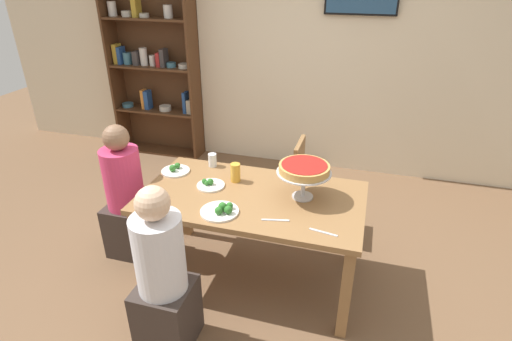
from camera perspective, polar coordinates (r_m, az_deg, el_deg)
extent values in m
plane|color=brown|center=(3.33, -0.50, -14.53)|extent=(12.00, 12.00, 0.00)
cube|color=beige|center=(4.71, 7.52, 16.89)|extent=(8.00, 0.12, 2.80)
cube|color=olive|center=(2.91, -0.55, -3.85)|extent=(1.59, 0.88, 0.04)
cube|color=olive|center=(3.10, -15.99, -11.10)|extent=(0.07, 0.07, 0.70)
cube|color=olive|center=(2.74, 12.52, -16.65)|extent=(0.07, 0.07, 0.70)
cube|color=olive|center=(3.64, -9.90, -4.17)|extent=(0.07, 0.07, 0.70)
cube|color=olive|center=(3.34, 13.69, -7.79)|extent=(0.07, 0.07, 0.70)
cube|color=#4C2D19|center=(5.47, -19.30, 13.85)|extent=(0.03, 0.30, 2.20)
cube|color=#4C2D19|center=(4.95, -8.73, 13.73)|extent=(0.03, 0.30, 2.20)
cube|color=#4C2D19|center=(5.31, -13.52, 14.22)|extent=(1.10, 0.02, 2.20)
cube|color=#4C2D19|center=(5.53, -13.01, 2.84)|extent=(1.04, 0.28, 0.02)
cube|color=#4C2D19|center=(5.33, -13.63, 8.23)|extent=(1.04, 0.28, 0.02)
cube|color=#4C2D19|center=(5.19, -14.30, 13.98)|extent=(1.04, 0.28, 0.02)
cube|color=#4C2D19|center=(5.10, -15.03, 19.99)|extent=(1.04, 0.28, 0.02)
cylinder|color=#3D7084|center=(5.54, -17.60, 8.82)|extent=(0.14, 0.14, 0.05)
cube|color=orange|center=(5.38, -15.50, 9.68)|extent=(0.04, 0.10, 0.24)
cube|color=navy|center=(5.36, -14.99, 9.61)|extent=(0.06, 0.12, 0.23)
cylinder|color=beige|center=(5.27, -12.67, 8.60)|extent=(0.15, 0.15, 0.06)
cube|color=navy|center=(5.11, -9.85, 9.45)|extent=(0.04, 0.13, 0.26)
cube|color=#B2A88E|center=(5.10, -9.24, 8.92)|extent=(0.05, 0.13, 0.17)
cube|color=#B7932D|center=(5.41, -18.97, 15.30)|extent=(0.05, 0.13, 0.23)
cube|color=navy|center=(5.39, -18.46, 15.15)|extent=(0.05, 0.13, 0.20)
cylinder|color=#3D7084|center=(5.35, -17.66, 14.84)|extent=(0.11, 0.11, 0.14)
cube|color=#3D3838|center=(5.27, -16.39, 14.98)|extent=(0.07, 0.13, 0.16)
cylinder|color=silver|center=(5.22, -15.57, 15.22)|extent=(0.09, 0.09, 0.21)
cylinder|color=silver|center=(5.17, -14.40, 14.77)|extent=(0.07, 0.07, 0.12)
cube|color=maroon|center=(5.12, -13.41, 14.99)|extent=(0.05, 0.13, 0.16)
cube|color=#3D3838|center=(5.09, -12.84, 15.23)|extent=(0.05, 0.13, 0.21)
cylinder|color=#3D7084|center=(5.06, -11.86, 14.38)|extent=(0.11, 0.11, 0.06)
cylinder|color=beige|center=(4.99, -10.08, 14.32)|extent=(0.14, 0.14, 0.05)
cylinder|color=silver|center=(5.33, -19.62, 20.70)|extent=(0.10, 0.10, 0.16)
cylinder|color=beige|center=(5.23, -17.75, 20.32)|extent=(0.12, 0.12, 0.07)
cube|color=#B7932D|center=(5.15, -16.52, 21.11)|extent=(0.06, 0.13, 0.19)
cylinder|color=beige|center=(5.12, -15.50, 20.36)|extent=(0.11, 0.11, 0.05)
cylinder|color=silver|center=(4.96, -12.30, 21.07)|extent=(0.10, 0.10, 0.14)
cube|color=#382D28|center=(2.80, -12.38, -19.09)|extent=(0.34, 0.34, 0.45)
cylinder|color=silver|center=(2.48, -13.47, -11.42)|extent=(0.30, 0.30, 0.50)
sphere|color=beige|center=(2.28, -14.40, -4.50)|extent=(0.20, 0.20, 0.20)
cube|color=#382D28|center=(3.61, -17.18, -7.75)|extent=(0.34, 0.34, 0.45)
cylinder|color=#D63866|center=(3.37, -18.27, -1.08)|extent=(0.30, 0.30, 0.50)
sphere|color=#846047|center=(3.23, -19.15, 4.40)|extent=(0.20, 0.20, 0.20)
cube|color=olive|center=(3.63, 8.68, -2.73)|extent=(0.40, 0.40, 0.04)
cube|color=olive|center=(3.54, 6.06, 0.89)|extent=(0.04, 0.36, 0.42)
cylinder|color=olive|center=(3.88, 11.39, -4.72)|extent=(0.04, 0.04, 0.41)
cylinder|color=olive|center=(3.59, 10.79, -7.56)|extent=(0.04, 0.04, 0.41)
cylinder|color=olive|center=(3.91, 6.30, -4.02)|extent=(0.04, 0.04, 0.41)
cylinder|color=olive|center=(3.62, 5.26, -6.78)|extent=(0.04, 0.04, 0.41)
cylinder|color=silver|center=(2.89, 6.57, -3.64)|extent=(0.15, 0.15, 0.01)
cylinder|color=silver|center=(2.84, 6.67, -1.96)|extent=(0.03, 0.03, 0.18)
cylinder|color=silver|center=(2.80, 6.78, -0.26)|extent=(0.38, 0.38, 0.01)
cylinder|color=tan|center=(2.79, 6.81, 0.29)|extent=(0.35, 0.35, 0.05)
cylinder|color=maroon|center=(2.77, 6.84, 0.82)|extent=(0.31, 0.31, 0.00)
cylinder|color=white|center=(3.28, -11.26, -0.07)|extent=(0.22, 0.22, 0.01)
sphere|color=#2D7028|center=(3.25, -11.68, 0.32)|extent=(0.05, 0.05, 0.05)
sphere|color=#2D7028|center=(3.29, -11.02, 0.69)|extent=(0.05, 0.05, 0.05)
cylinder|color=white|center=(3.03, -6.40, -2.11)|extent=(0.21, 0.21, 0.01)
sphere|color=#2D7028|center=(3.01, -6.45, -1.58)|extent=(0.05, 0.05, 0.05)
sphere|color=#2D7028|center=(3.03, -7.30, -1.51)|extent=(0.04, 0.04, 0.04)
sphere|color=#2D7028|center=(3.01, -6.98, -1.77)|extent=(0.04, 0.04, 0.04)
cylinder|color=white|center=(2.71, -5.16, -5.77)|extent=(0.26, 0.26, 0.01)
sphere|color=#2D7028|center=(2.66, -5.29, -5.66)|extent=(0.05, 0.05, 0.05)
sphere|color=#2D7028|center=(2.71, -3.75, -4.96)|extent=(0.05, 0.05, 0.05)
sphere|color=#2D7028|center=(2.70, -4.74, -5.06)|extent=(0.06, 0.06, 0.06)
sphere|color=#2D7028|center=(2.66, -3.94, -5.56)|extent=(0.05, 0.05, 0.05)
cylinder|color=gold|center=(3.05, -2.92, -0.29)|extent=(0.07, 0.07, 0.14)
cylinder|color=white|center=(3.31, -6.15, 1.48)|extent=(0.07, 0.07, 0.11)
cube|color=silver|center=(2.88, -14.94, -4.64)|extent=(0.18, 0.05, 0.00)
cube|color=silver|center=(2.55, 9.47, -8.59)|extent=(0.18, 0.05, 0.00)
cube|color=silver|center=(2.63, 2.76, -6.99)|extent=(0.18, 0.06, 0.00)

